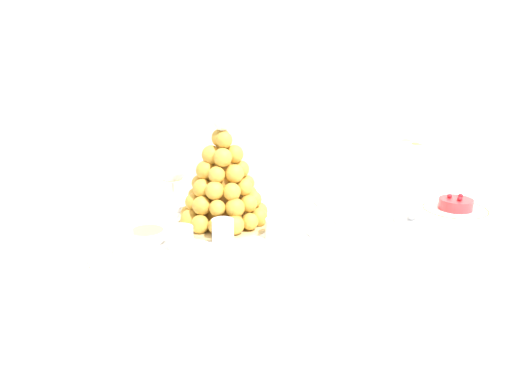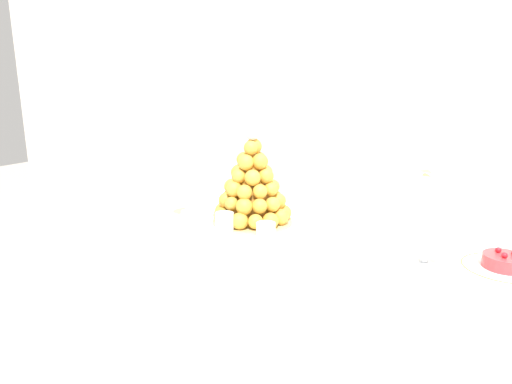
{
  "view_description": "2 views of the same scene",
  "coord_description": "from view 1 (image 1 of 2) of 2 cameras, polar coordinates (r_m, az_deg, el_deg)",
  "views": [
    {
      "loc": [
        -0.44,
        -1.22,
        1.28
      ],
      "look_at": [
        -0.18,
        -0.05,
        0.92
      ],
      "focal_mm": 36.35,
      "sensor_mm": 36.0,
      "label": 1
    },
    {
      "loc": [
        0.41,
        -1.09,
        1.22
      ],
      "look_at": [
        -0.21,
        0.04,
        0.9
      ],
      "focal_mm": 31.63,
      "sensor_mm": 36.0,
      "label": 2
    }
  ],
  "objects": [
    {
      "name": "fruit_tart_plate",
      "position": [
        1.62,
        21.09,
        -1.54
      ],
      "size": [
        0.19,
        0.19,
        0.05
      ],
      "color": "white",
      "rests_on": "buffet_table"
    },
    {
      "name": "buffet_table",
      "position": [
        1.44,
        6.55,
        -8.49
      ],
      "size": [
        1.64,
        0.82,
        0.79
      ],
      "color": "brown",
      "rests_on": "ground_plane"
    },
    {
      "name": "creme_brulee_ramekin",
      "position": [
        1.31,
        -11.89,
        -4.58
      ],
      "size": [
        0.09,
        0.09,
        0.03
      ],
      "color": "white",
      "rests_on": "serving_tray"
    },
    {
      "name": "backdrop_wall",
      "position": [
        2.13,
        -0.68,
        16.05
      ],
      "size": [
        4.8,
        0.1,
        2.5
      ],
      "primitive_type": "cube",
      "color": "silver",
      "rests_on": "ground_plane"
    },
    {
      "name": "dessert_cup_centre",
      "position": [
        1.26,
        -3.67,
        -4.42
      ],
      "size": [
        0.05,
        0.05,
        0.06
      ],
      "color": "silver",
      "rests_on": "serving_tray"
    },
    {
      "name": "serving_tray",
      "position": [
        1.36,
        -3.92,
        -4.17
      ],
      "size": [
        0.64,
        0.33,
        0.02
      ],
      "color": "white",
      "rests_on": "buffet_table"
    },
    {
      "name": "dessert_cup_right",
      "position": [
        1.32,
        7.1,
        -3.57
      ],
      "size": [
        0.06,
        0.06,
        0.06
      ],
      "color": "silver",
      "rests_on": "serving_tray"
    },
    {
      "name": "croquembouche",
      "position": [
        1.36,
        -3.62,
        0.82
      ],
      "size": [
        0.25,
        0.25,
        0.3
      ],
      "color": "tan",
      "rests_on": "serving_tray"
    },
    {
      "name": "dessert_cup_left",
      "position": [
        1.25,
        -14.41,
        -5.3
      ],
      "size": [
        0.05,
        0.05,
        0.06
      ],
      "color": "silver",
      "rests_on": "serving_tray"
    },
    {
      "name": "macaron_goblet",
      "position": [
        1.46,
        17.02,
        2.15
      ],
      "size": [
        0.11,
        0.11,
        0.23
      ],
      "color": "white",
      "rests_on": "buffet_table"
    },
    {
      "name": "wine_glass",
      "position": [
        1.48,
        -9.25,
        2.32
      ],
      "size": [
        0.08,
        0.08,
        0.17
      ],
      "color": "silver",
      "rests_on": "buffet_table"
    },
    {
      "name": "dessert_cup_mid_left",
      "position": [
        1.24,
        -8.28,
        -5.1
      ],
      "size": [
        0.06,
        0.06,
        0.05
      ],
      "color": "silver",
      "rests_on": "serving_tray"
    },
    {
      "name": "dessert_cup_mid_right",
      "position": [
        1.29,
        2.21,
        -4.13
      ],
      "size": [
        0.05,
        0.05,
        0.05
      ],
      "color": "silver",
      "rests_on": "serving_tray"
    }
  ]
}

